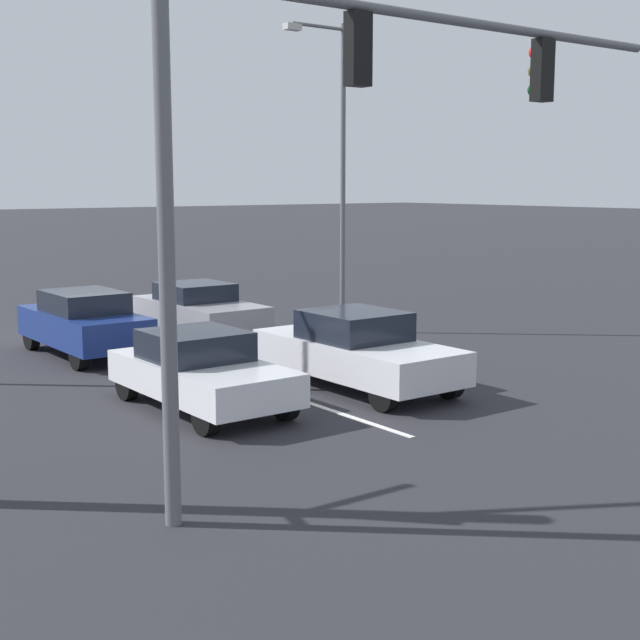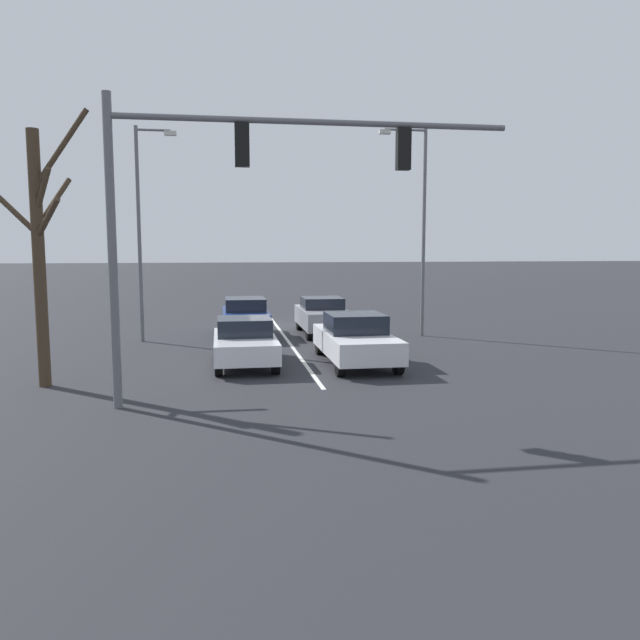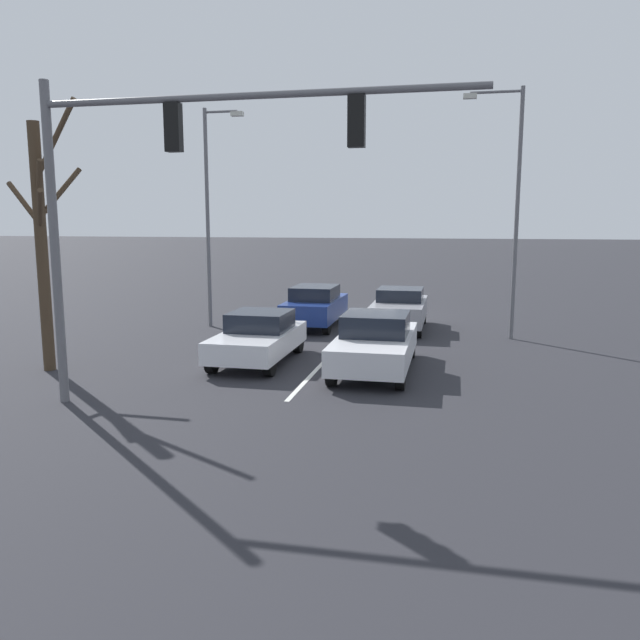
{
  "view_description": "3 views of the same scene",
  "coord_description": "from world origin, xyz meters",
  "px_view_note": "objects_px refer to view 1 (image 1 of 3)",
  "views": [
    {
      "loc": [
        9.63,
        23.17,
        4.11
      ],
      "look_at": [
        -0.82,
        9.22,
        1.42
      ],
      "focal_mm": 50.0,
      "sensor_mm": 36.0,
      "label": 1
    },
    {
      "loc": [
        2.58,
        28.07,
        3.59
      ],
      "look_at": [
        -0.53,
        8.9,
        1.32
      ],
      "focal_mm": 35.0,
      "sensor_mm": 36.0,
      "label": 2
    },
    {
      "loc": [
        -3.57,
        25.82,
        4.0
      ],
      "look_at": [
        0.38,
        7.52,
        1.01
      ],
      "focal_mm": 35.0,
      "sensor_mm": 36.0,
      "label": 3
    }
  ],
  "objects_px": {
    "car_gray_leftlane_second": "(199,312)",
    "street_lamp_left_shoulder": "(337,159)",
    "car_white_midlane_front": "(201,370)",
    "car_silver_leftlane_front": "(356,350)",
    "traffic_signal_gantry": "(342,118)",
    "car_navy_midlane_second": "(84,322)"
  },
  "relations": [
    {
      "from": "car_silver_leftlane_front",
      "to": "car_gray_leftlane_second",
      "type": "relative_size",
      "value": 1.12
    },
    {
      "from": "car_silver_leftlane_front",
      "to": "car_navy_midlane_second",
      "type": "distance_m",
      "value": 7.2
    },
    {
      "from": "car_silver_leftlane_front",
      "to": "car_navy_midlane_second",
      "type": "height_order",
      "value": "car_navy_midlane_second"
    },
    {
      "from": "car_navy_midlane_second",
      "to": "car_white_midlane_front",
      "type": "bearing_deg",
      "value": 87.41
    },
    {
      "from": "car_silver_leftlane_front",
      "to": "car_gray_leftlane_second",
      "type": "xyz_separation_m",
      "value": [
        -0.08,
        -6.6,
        0.01
      ]
    },
    {
      "from": "car_navy_midlane_second",
      "to": "car_silver_leftlane_front",
      "type": "bearing_deg",
      "value": 115.59
    },
    {
      "from": "traffic_signal_gantry",
      "to": "car_navy_midlane_second",
      "type": "bearing_deg",
      "value": -93.75
    },
    {
      "from": "car_navy_midlane_second",
      "to": "street_lamp_left_shoulder",
      "type": "relative_size",
      "value": 0.51
    },
    {
      "from": "car_gray_leftlane_second",
      "to": "street_lamp_left_shoulder",
      "type": "distance_m",
      "value": 5.55
    },
    {
      "from": "car_silver_leftlane_front",
      "to": "street_lamp_left_shoulder",
      "type": "xyz_separation_m",
      "value": [
        -3.78,
        -5.5,
        3.99
      ]
    },
    {
      "from": "car_silver_leftlane_front",
      "to": "traffic_signal_gantry",
      "type": "distance_m",
      "value": 7.16
    },
    {
      "from": "car_white_midlane_front",
      "to": "car_navy_midlane_second",
      "type": "distance_m",
      "value": 6.17
    },
    {
      "from": "traffic_signal_gantry",
      "to": "car_gray_leftlane_second",
      "type": "bearing_deg",
      "value": -109.54
    },
    {
      "from": "car_navy_midlane_second",
      "to": "traffic_signal_gantry",
      "type": "height_order",
      "value": "traffic_signal_gantry"
    },
    {
      "from": "street_lamp_left_shoulder",
      "to": "car_white_midlane_front",
      "type": "bearing_deg",
      "value": 35.77
    },
    {
      "from": "car_silver_leftlane_front",
      "to": "traffic_signal_gantry",
      "type": "bearing_deg",
      "value": 48.88
    },
    {
      "from": "car_gray_leftlane_second",
      "to": "street_lamp_left_shoulder",
      "type": "relative_size",
      "value": 0.51
    },
    {
      "from": "traffic_signal_gantry",
      "to": "street_lamp_left_shoulder",
      "type": "relative_size",
      "value": 1.1
    },
    {
      "from": "car_white_midlane_front",
      "to": "car_gray_leftlane_second",
      "type": "bearing_deg",
      "value": -118.93
    },
    {
      "from": "car_white_midlane_front",
      "to": "traffic_signal_gantry",
      "type": "xyz_separation_m",
      "value": [
        0.43,
        4.71,
        4.23
      ]
    },
    {
      "from": "car_white_midlane_front",
      "to": "car_gray_leftlane_second",
      "type": "relative_size",
      "value": 0.98
    },
    {
      "from": "traffic_signal_gantry",
      "to": "car_silver_leftlane_front",
      "type": "bearing_deg",
      "value": -131.12
    }
  ]
}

